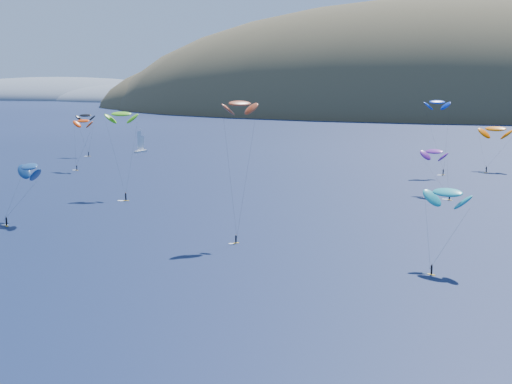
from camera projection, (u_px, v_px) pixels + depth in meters
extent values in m
ellipsoid|color=#3D3526|center=(445.00, 127.00, 589.32)|extent=(600.00, 300.00, 210.00)
ellipsoid|color=#3D3526|center=(271.00, 115.00, 665.07)|extent=(340.00, 240.00, 120.00)
ellipsoid|color=slate|center=(58.00, 100.00, 927.06)|extent=(400.00, 240.00, 60.00)
ellipsoid|color=slate|center=(141.00, 102.00, 846.93)|extent=(240.00, 180.00, 44.00)
cube|color=silver|center=(141.00, 151.00, 288.56)|extent=(2.81, 6.87, 0.80)
cylinder|color=silver|center=(141.00, 140.00, 288.21)|extent=(0.12, 0.12, 9.35)
cube|color=yellow|center=(77.00, 170.00, 234.97)|extent=(1.40, 0.56, 0.08)
cylinder|color=black|center=(77.00, 168.00, 234.83)|extent=(0.32, 0.32, 1.45)
sphere|color=#8C6047|center=(77.00, 165.00, 234.69)|extent=(0.24, 0.24, 0.24)
ellipsoid|color=#EA3B05|center=(83.00, 121.00, 235.99)|extent=(7.80, 4.33, 4.15)
cube|color=yellow|center=(126.00, 201.00, 179.25)|extent=(1.64, 1.07, 0.09)
cylinder|color=black|center=(126.00, 197.00, 179.08)|extent=(0.37, 0.37, 1.70)
sphere|color=#8C6047|center=(126.00, 193.00, 178.92)|extent=(0.29, 0.29, 0.29)
ellipsoid|color=#5BC71C|center=(121.00, 114.00, 186.40)|extent=(9.01, 6.78, 4.56)
cube|color=yellow|center=(443.00, 175.00, 224.09)|extent=(1.55, 1.00, 0.08)
cylinder|color=black|center=(443.00, 172.00, 223.93)|extent=(0.35, 0.35, 1.60)
sphere|color=#8C6047|center=(443.00, 169.00, 223.78)|extent=(0.27, 0.27, 0.27)
ellipsoid|color=#0530C4|center=(437.00, 102.00, 224.48)|extent=(8.91, 6.70, 4.51)
cube|color=yellow|center=(431.00, 275.00, 113.66)|extent=(1.31, 0.95, 0.07)
cylinder|color=black|center=(432.00, 270.00, 113.52)|extent=(0.30, 0.30, 1.38)
sphere|color=#8C6047|center=(432.00, 265.00, 113.39)|extent=(0.23, 0.23, 0.23)
ellipsoid|color=teal|center=(448.00, 192.00, 117.60)|extent=(9.31, 7.55, 4.72)
cube|color=yellow|center=(449.00, 200.00, 180.26)|extent=(1.55, 1.15, 0.08)
cylinder|color=black|center=(449.00, 196.00, 180.10)|extent=(0.36, 0.36, 1.64)
sphere|color=#8C6047|center=(450.00, 193.00, 179.94)|extent=(0.27, 0.27, 0.27)
ellipsoid|color=purple|center=(434.00, 152.00, 187.71)|extent=(8.74, 7.20, 4.44)
cube|color=yellow|center=(236.00, 243.00, 134.72)|extent=(1.11, 1.15, 0.07)
cylinder|color=black|center=(236.00, 239.00, 134.59)|extent=(0.29, 0.29, 1.33)
sphere|color=#8C6047|center=(236.00, 235.00, 134.46)|extent=(0.22, 0.22, 0.22)
ellipsoid|color=#BA4A26|center=(240.00, 103.00, 137.72)|extent=(7.45, 7.65, 4.07)
cube|color=yellow|center=(7.00, 226.00, 149.76)|extent=(1.49, 1.20, 0.08)
cylinder|color=black|center=(6.00, 222.00, 149.60)|extent=(0.35, 0.35, 1.60)
sphere|color=#8C6047|center=(6.00, 217.00, 149.45)|extent=(0.27, 0.27, 0.27)
ellipsoid|color=navy|center=(29.00, 167.00, 154.69)|extent=(10.26, 8.90, 5.26)
cube|color=yellow|center=(486.00, 173.00, 229.27)|extent=(1.66, 0.97, 0.09)
cylinder|color=black|center=(486.00, 170.00, 229.10)|extent=(0.38, 0.38, 1.71)
sphere|color=#8C6047|center=(486.00, 167.00, 228.94)|extent=(0.29, 0.29, 0.29)
ellipsoid|color=#FA6A00|center=(496.00, 129.00, 234.97)|extent=(11.94, 8.39, 6.07)
cube|color=yellow|center=(89.00, 156.00, 274.15)|extent=(1.48, 0.76, 0.08)
cylinder|color=black|center=(89.00, 154.00, 274.00)|extent=(0.33, 0.33, 1.52)
sphere|color=#8C6047|center=(89.00, 152.00, 273.85)|extent=(0.26, 0.26, 0.26)
ellipsoid|color=black|center=(85.00, 115.00, 275.36)|extent=(7.90, 5.14, 4.06)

